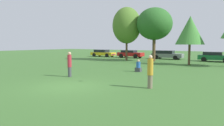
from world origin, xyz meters
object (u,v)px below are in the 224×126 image
at_px(parked_car_red, 130,54).
at_px(parked_car_green, 215,56).
at_px(person_thrower, 70,64).
at_px(person_catcher, 150,71).
at_px(tree_0, 127,25).
at_px(bystander_sitting, 138,67).
at_px(frisbee, 114,54).
at_px(parked_car_yellow, 103,53).
at_px(tree_1, 154,24).
at_px(tree_2, 190,30).
at_px(parked_car_grey, 167,55).

xyz_separation_m(parked_car_red, parked_car_green, (12.57, -0.21, -0.02)).
xyz_separation_m(person_thrower, person_catcher, (6.21, -0.42, -0.03)).
distance_m(tree_0, parked_car_green, 12.17).
bearing_deg(bystander_sitting, frisbee, -77.63).
bearing_deg(person_catcher, parked_car_red, -54.60).
bearing_deg(bystander_sitting, parked_car_yellow, 134.71).
xyz_separation_m(person_catcher, bystander_sitting, (-3.49, 5.55, -0.48)).
xyz_separation_m(tree_0, tree_1, (3.83, 0.50, 0.04)).
relative_size(person_catcher, tree_2, 0.33).
relative_size(tree_2, parked_car_yellow, 1.19).
distance_m(parked_car_grey, parked_car_green, 6.70).
bearing_deg(parked_car_grey, parked_car_red, -177.38).
bearing_deg(person_thrower, parked_car_grey, 94.68).
xyz_separation_m(tree_1, parked_car_yellow, (-11.51, 4.30, -4.18)).
bearing_deg(person_thrower, tree_2, 74.25).
xyz_separation_m(frisbee, parked_car_green, (2.42, 19.99, -1.03)).
distance_m(tree_1, parked_car_grey, 6.43).
distance_m(tree_0, tree_1, 3.86).
bearing_deg(frisbee, person_catcher, -0.78).
bearing_deg(parked_car_red, person_thrower, -75.68).
relative_size(tree_0, parked_car_yellow, 1.64).
relative_size(parked_car_red, parked_car_green, 1.03).
bearing_deg(parked_car_red, frisbee, -66.44).
bearing_deg(bystander_sitting, parked_car_grey, 101.16).
relative_size(person_thrower, parked_car_red, 0.41).
height_order(person_thrower, parked_car_green, person_thrower).
xyz_separation_m(parked_car_red, parked_car_grey, (5.92, 0.59, -0.00)).
height_order(frisbee, parked_car_green, frisbee).
bearing_deg(tree_0, frisbee, -62.37).
bearing_deg(tree_1, person_catcher, -67.76).
bearing_deg(tree_2, parked_car_yellow, 158.48).
bearing_deg(tree_2, bystander_sitting, -103.88).
xyz_separation_m(parked_car_grey, parked_car_green, (6.65, -0.81, -0.01)).
relative_size(tree_0, parked_car_red, 1.73).
xyz_separation_m(parked_car_yellow, parked_car_green, (18.16, -0.21, -0.00)).
xyz_separation_m(tree_0, tree_2, (8.87, -1.73, -1.07)).
height_order(tree_2, parked_car_grey, tree_2).
relative_size(person_catcher, tree_0, 0.24).
relative_size(tree_2, parked_car_red, 1.25).
relative_size(person_catcher, parked_car_red, 0.41).
bearing_deg(person_catcher, frisbee, 3.06).
bearing_deg(tree_1, parked_car_yellow, 159.52).
bearing_deg(parked_car_yellow, person_catcher, -51.41).
relative_size(person_thrower, tree_1, 0.25).
height_order(person_catcher, parked_car_yellow, person_catcher).
xyz_separation_m(person_thrower, parked_car_green, (6.35, 19.61, -0.25)).
bearing_deg(person_thrower, tree_1, 94.97).
xyz_separation_m(person_catcher, parked_car_yellow, (-18.03, 20.23, -0.22)).
bearing_deg(person_thrower, bystander_sitting, 65.97).
bearing_deg(person_thrower, person_catcher, -0.00).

